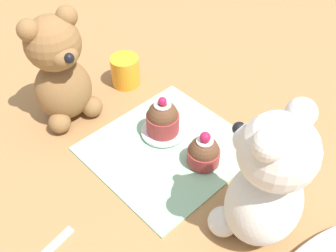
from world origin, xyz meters
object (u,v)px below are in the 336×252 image
(cupcake_near_cream_bear, at_px, (204,152))
(teddy_bear_cream, at_px, (267,183))
(saucer_plate, at_px, (163,131))
(juice_glass, at_px, (125,71))
(teddy_bear_tan, at_px, (60,71))
(cupcake_near_tan_bear, at_px, (163,118))

(cupcake_near_cream_bear, bearing_deg, teddy_bear_cream, 75.64)
(saucer_plate, bearing_deg, teddy_bear_cream, 82.03)
(teddy_bear_cream, height_order, saucer_plate, teddy_bear_cream)
(juice_glass, bearing_deg, teddy_bear_cream, 78.57)
(teddy_bear_cream, bearing_deg, teddy_bear_tan, -84.53)
(saucer_plate, bearing_deg, juice_glass, -106.21)
(juice_glass, bearing_deg, cupcake_near_cream_bear, 80.12)
(saucer_plate, relative_size, cupcake_near_tan_bear, 1.04)
(cupcake_near_cream_bear, bearing_deg, teddy_bear_tan, -70.09)
(cupcake_near_cream_bear, distance_m, juice_glass, 0.26)
(cupcake_near_tan_bear, relative_size, juice_glass, 1.22)
(cupcake_near_cream_bear, distance_m, saucer_plate, 0.10)
(teddy_bear_tan, bearing_deg, juice_glass, 4.15)
(teddy_bear_tan, relative_size, cupcake_near_tan_bear, 2.79)
(teddy_bear_cream, xyz_separation_m, juice_glass, (-0.08, -0.39, -0.07))
(saucer_plate, bearing_deg, teddy_bear_tan, -60.55)
(teddy_bear_tan, xyz_separation_m, juice_glass, (-0.14, -0.00, -0.07))
(juice_glass, bearing_deg, cupcake_near_tan_bear, 73.79)
(juice_glass, bearing_deg, teddy_bear_tan, 0.10)
(teddy_bear_cream, bearing_deg, cupcake_near_cream_bear, -107.45)
(teddy_bear_cream, distance_m, cupcake_near_cream_bear, 0.16)
(teddy_bear_cream, relative_size, teddy_bear_tan, 1.07)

